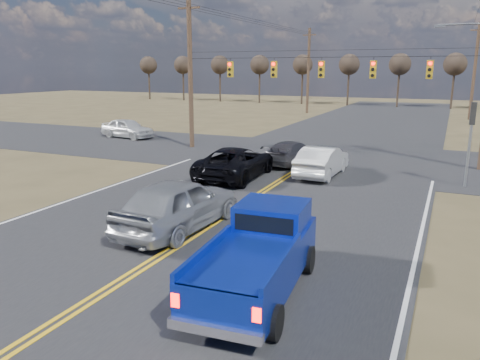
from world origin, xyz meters
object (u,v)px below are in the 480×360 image
at_px(silver_suv, 178,204).
at_px(black_suv, 236,162).
at_px(cross_car_west, 127,128).
at_px(pickup_truck, 259,256).
at_px(dgrey_car_queue, 292,153).
at_px(white_car_queue, 322,161).

xyz_separation_m(silver_suv, black_suv, (-1.49, 7.84, -0.13)).
relative_size(black_suv, cross_car_west, 1.25).
bearing_deg(pickup_truck, dgrey_car_queue, 100.62).
relative_size(white_car_queue, dgrey_car_queue, 1.01).
bearing_deg(pickup_truck, cross_car_west, 129.34).
height_order(pickup_truck, dgrey_car_queue, pickup_truck).
xyz_separation_m(silver_suv, dgrey_car_queue, (-0.00, 12.25, -0.24)).
xyz_separation_m(black_suv, dgrey_car_queue, (1.49, 4.41, -0.11)).
distance_m(white_car_queue, dgrey_car_queue, 3.22).
distance_m(dgrey_car_queue, cross_car_west, 15.77).
relative_size(white_car_queue, cross_car_west, 1.04).
distance_m(pickup_truck, silver_suv, 5.27).
xyz_separation_m(pickup_truck, silver_suv, (-4.22, 3.14, -0.04)).
height_order(silver_suv, cross_car_west, silver_suv).
xyz_separation_m(pickup_truck, black_suv, (-5.72, 10.98, -0.17)).
distance_m(silver_suv, dgrey_car_queue, 12.25).
distance_m(black_suv, white_car_queue, 4.41).
bearing_deg(white_car_queue, silver_suv, 78.65).
height_order(pickup_truck, white_car_queue, pickup_truck).
xyz_separation_m(dgrey_car_queue, cross_car_west, (-15.09, 4.57, 0.10)).
relative_size(pickup_truck, white_car_queue, 1.15).
relative_size(pickup_truck, black_suv, 0.96).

